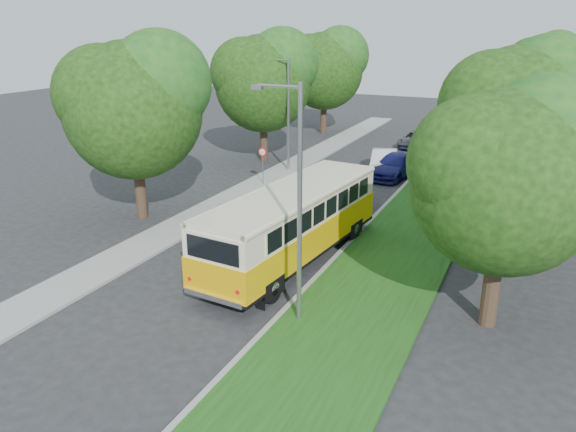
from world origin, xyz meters
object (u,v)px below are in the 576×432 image
at_px(lamppost_far, 287,111).
at_px(car_white, 384,162).
at_px(lamppost_near, 297,199).
at_px(vintage_bus, 293,226).
at_px(car_blue, 396,165).
at_px(car_silver, 343,198).
at_px(car_grey, 415,139).

relative_size(lamppost_far, car_white, 1.61).
height_order(lamppost_near, vintage_bus, lamppost_near).
height_order(lamppost_near, car_blue, lamppost_near).
xyz_separation_m(car_silver, car_grey, (-0.16, 18.29, -0.13)).
xyz_separation_m(car_silver, car_blue, (0.75, 8.32, 0.01)).
bearing_deg(car_white, car_grey, 77.45).
bearing_deg(lamppost_far, car_blue, 12.44).
xyz_separation_m(lamppost_far, vintage_bus, (6.72, -13.95, -2.49)).
xyz_separation_m(lamppost_far, car_grey, (6.24, 11.55, -3.50)).
bearing_deg(lamppost_near, car_grey, 95.07).
relative_size(car_silver, car_grey, 0.99).
relative_size(vintage_bus, car_grey, 2.48).
relative_size(lamppost_near, vintage_bus, 0.73).
height_order(car_silver, car_grey, car_silver).
relative_size(lamppost_near, car_blue, 1.53).
xyz_separation_m(vintage_bus, car_silver, (-0.33, 7.21, -0.88)).
distance_m(vintage_bus, car_grey, 25.53).
bearing_deg(car_silver, car_grey, 96.68).
xyz_separation_m(lamppost_near, lamppost_far, (-8.91, 18.50, -0.25)).
relative_size(lamppost_near, car_grey, 1.81).
height_order(lamppost_near, car_grey, lamppost_near).
distance_m(vintage_bus, car_white, 16.18).
bearing_deg(car_blue, car_grey, 105.98).
distance_m(lamppost_far, car_white, 7.36).
bearing_deg(car_blue, car_silver, -84.40).
bearing_deg(lamppost_near, car_blue, 95.00).
relative_size(car_white, car_grey, 1.06).
bearing_deg(lamppost_far, car_silver, -46.51).
xyz_separation_m(lamppost_far, car_silver, (6.39, -6.74, -3.37)).
distance_m(lamppost_far, car_silver, 9.88).
bearing_deg(car_silver, lamppost_far, 139.68).
bearing_deg(vintage_bus, car_silver, 98.49).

